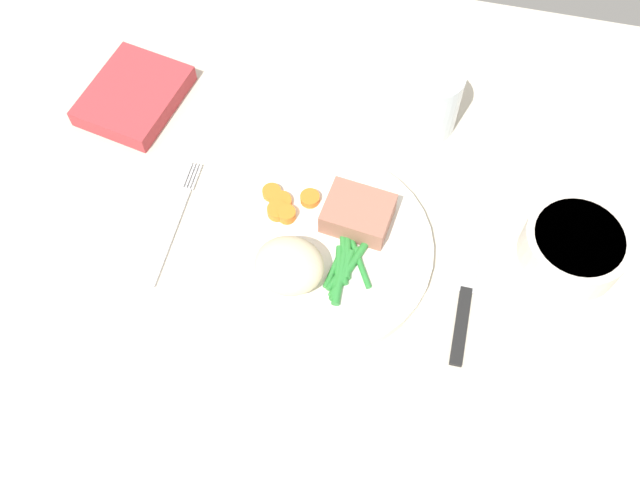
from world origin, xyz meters
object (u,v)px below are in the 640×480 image
Objects in this scene: napkin at (134,96)px; salad_bowl at (575,245)px; water_glass at (429,102)px; fork at (174,223)px; meat_portion at (358,213)px; knife at (467,283)px; dinner_plate at (320,248)px.

salad_bowl is at bearing -10.38° from napkin.
fork is at bearing -140.87° from water_glass.
knife is at bearing -17.84° from meat_portion.
water_glass is (-7.91, 21.06, 3.61)cm from knife.
fork is 1.89× the size of water_glass.
salad_bowl is (27.26, 5.66, 1.71)cm from dinner_plate.
fork is at bearing -56.51° from napkin.
knife is at bearing -19.86° from napkin.
water_glass is (5.33, 16.80, 0.72)cm from meat_portion.
water_glass reaches higher than fork.
salad_bowl is (18.52, -15.11, -1.31)cm from water_glass.
knife is 12.38cm from salad_bowl.
meat_portion is (3.41, 3.97, 2.29)cm from dinner_plate.
salad_bowl is at bearing 4.15° from fork.
napkin is (-54.95, 10.07, -1.34)cm from salad_bowl.
napkin reaches higher than dinner_plate.
fork is 0.81× the size of knife.
knife is at bearing -0.98° from dinner_plate.
fork is 33.76cm from knife.
water_glass reaches higher than salad_bowl.
salad_bowl reaches higher than fork.
fork is (-20.52, -4.23, -2.89)cm from meat_portion.
dinner_plate is at bearing -168.26° from salad_bowl.
salad_bowl is (44.37, 5.92, 2.31)cm from fork.
dinner_plate is 3.44× the size of meat_portion.
meat_portion is at bearing 8.20° from fork.
fork is 33.53cm from water_glass.
knife is 1.79× the size of salad_bowl.
water_glass is (25.86, 21.03, 3.61)cm from fork.
salad_bowl reaches higher than knife.
meat_portion reaches higher than napkin.
meat_portion is 33.30cm from napkin.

